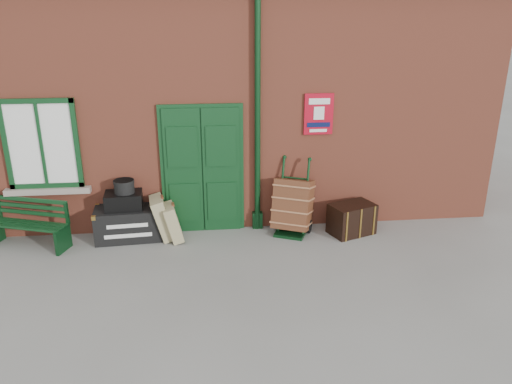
{
  "coord_description": "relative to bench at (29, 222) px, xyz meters",
  "views": [
    {
      "loc": [
        -0.23,
        -6.78,
        3.72
      ],
      "look_at": [
        0.54,
        0.6,
        1.0
      ],
      "focal_mm": 35.0,
      "sensor_mm": 36.0,
      "label": 1
    }
  ],
  "objects": [
    {
      "name": "station_building",
      "position": [
        3.18,
        2.37,
        1.75
      ],
      "size": [
        10.3,
        4.3,
        4.36
      ],
      "color": "#A74D36",
      "rests_on": "ground"
    },
    {
      "name": "bench",
      "position": [
        0.0,
        0.0,
        0.0
      ],
      "size": [
        1.4,
        0.82,
        0.83
      ],
      "rotation": [
        0.0,
        0.0,
        -0.33
      ],
      "color": "#0F3718",
      "rests_on": "ground"
    },
    {
      "name": "dark_trunk",
      "position": [
        5.46,
        -0.07,
        -0.15
      ],
      "size": [
        0.88,
        0.73,
        0.54
      ],
      "primitive_type": "cube",
      "rotation": [
        0.0,
        0.0,
        0.37
      ],
      "color": "black",
      "rests_on": "ground"
    },
    {
      "name": "porter_trolley",
      "position": [
        4.43,
        0.09,
        0.09
      ],
      "size": [
        0.85,
        0.88,
        1.3
      ],
      "rotation": [
        0.0,
        0.0,
        -0.42
      ],
      "color": "black",
      "rests_on": "ground"
    },
    {
      "name": "strongbox",
      "position": [
        1.54,
        0.13,
        0.28
      ],
      "size": [
        0.64,
        0.49,
        0.28
      ],
      "primitive_type": "cube",
      "rotation": [
        0.0,
        0.0,
        0.07
      ],
      "color": "black",
      "rests_on": "houdini_trunk"
    },
    {
      "name": "suitcase_back",
      "position": [
        2.17,
        0.06,
        -0.04
      ],
      "size": [
        0.46,
        0.57,
        0.76
      ],
      "primitive_type": "cube",
      "rotation": [
        0.0,
        -0.26,
        0.14
      ],
      "color": "tan",
      "rests_on": "ground"
    },
    {
      "name": "hatbox",
      "position": [
        1.57,
        0.13,
        0.53
      ],
      "size": [
        0.36,
        0.36,
        0.22
      ],
      "primitive_type": "cylinder",
      "rotation": [
        0.0,
        0.0,
        0.07
      ],
      "color": "black",
      "rests_on": "strongbox"
    },
    {
      "name": "suitcase_front",
      "position": [
        2.35,
        -0.04,
        -0.09
      ],
      "size": [
        0.39,
        0.51,
        0.65
      ],
      "primitive_type": "cube",
      "rotation": [
        0.0,
        -0.24,
        0.14
      ],
      "color": "tan",
      "rests_on": "ground"
    },
    {
      "name": "houdini_trunk",
      "position": [
        1.59,
        0.13,
        -0.14
      ],
      "size": [
        1.15,
        0.69,
        0.55
      ],
      "primitive_type": "cube",
      "rotation": [
        0.0,
        0.0,
        0.07
      ],
      "color": "black",
      "rests_on": "ground"
    },
    {
      "name": "ground",
      "position": [
        3.18,
        -1.12,
        -0.42
      ],
      "size": [
        80.0,
        80.0,
        0.0
      ],
      "primitive_type": "plane",
      "color": "gray",
      "rests_on": "ground"
    }
  ]
}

